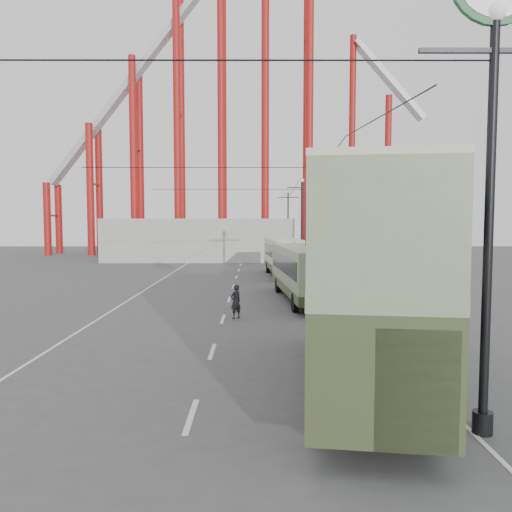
{
  "coord_description": "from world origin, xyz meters",
  "views": [
    {
      "loc": [
        0.54,
        -13.76,
        4.71
      ],
      "look_at": [
        0.6,
        10.73,
        3.0
      ],
      "focal_mm": 35.0,
      "sensor_mm": 36.0,
      "label": 1
    }
  ],
  "objects_px": {
    "single_decker_cream": "(285,255)",
    "double_decker_bus": "(362,269)",
    "lamp_post_near": "(494,72)",
    "single_decker_green": "(304,270)",
    "pedestrian": "(236,302)"
  },
  "relations": [
    {
      "from": "lamp_post_near",
      "to": "double_decker_bus",
      "type": "relative_size",
      "value": 0.94
    },
    {
      "from": "lamp_post_near",
      "to": "single_decker_cream",
      "type": "xyz_separation_m",
      "value": [
        -2.48,
        31.95,
        -6.08
      ]
    },
    {
      "from": "single_decker_green",
      "to": "pedestrian",
      "type": "bearing_deg",
      "value": -129.5
    },
    {
      "from": "pedestrian",
      "to": "double_decker_bus",
      "type": "bearing_deg",
      "value": 70.95
    },
    {
      "from": "lamp_post_near",
      "to": "double_decker_bus",
      "type": "distance_m",
      "value": 5.95
    },
    {
      "from": "single_decker_green",
      "to": "single_decker_cream",
      "type": "xyz_separation_m",
      "value": [
        -0.37,
        13.29,
        -0.01
      ]
    },
    {
      "from": "single_decker_cream",
      "to": "double_decker_bus",
      "type": "bearing_deg",
      "value": -93.42
    },
    {
      "from": "pedestrian",
      "to": "lamp_post_near",
      "type": "bearing_deg",
      "value": 73.38
    },
    {
      "from": "lamp_post_near",
      "to": "single_decker_cream",
      "type": "distance_m",
      "value": 32.61
    },
    {
      "from": "double_decker_bus",
      "to": "single_decker_green",
      "type": "bearing_deg",
      "value": 98.32
    },
    {
      "from": "lamp_post_near",
      "to": "double_decker_bus",
      "type": "bearing_deg",
      "value": 121.08
    },
    {
      "from": "lamp_post_near",
      "to": "single_decker_cream",
      "type": "relative_size",
      "value": 1.04
    },
    {
      "from": "double_decker_bus",
      "to": "single_decker_green",
      "type": "xyz_separation_m",
      "value": [
        -0.1,
        15.32,
        -1.56
      ]
    },
    {
      "from": "single_decker_cream",
      "to": "pedestrian",
      "type": "relative_size",
      "value": 6.24
    },
    {
      "from": "single_decker_green",
      "to": "pedestrian",
      "type": "height_order",
      "value": "single_decker_green"
    }
  ]
}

